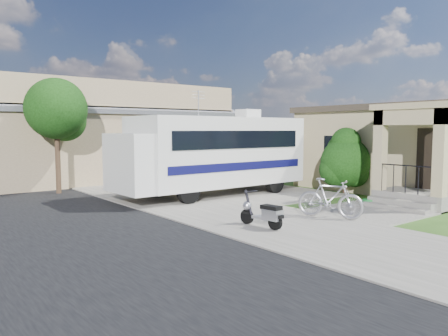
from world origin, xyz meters
TOP-DOWN VIEW (x-y plane):
  - ground at (0.00, 0.00)m, footprint 120.00×120.00m
  - sidewalk_slab at (-1.00, 10.00)m, footprint 4.00×80.00m
  - driveway_slab at (1.50, 4.50)m, footprint 7.00×6.00m
  - walk_slab at (3.00, -1.00)m, footprint 4.00×3.00m
  - house at (8.88, 1.43)m, footprint 9.47×7.80m
  - warehouse at (0.00, 13.97)m, footprint 12.50×8.40m
  - street_tree_a at (-3.70, 9.05)m, footprint 2.44×2.40m
  - street_tree_b at (-3.70, 19.05)m, footprint 2.44×2.40m
  - motorhome at (0.70, 4.69)m, footprint 7.75×2.64m
  - shrub at (5.20, 1.97)m, footprint 2.15×2.05m
  - scooter at (-1.69, -0.67)m, footprint 0.48×1.39m
  - bicycle at (0.62, -0.93)m, footprint 1.23×1.92m
  - garden_hose at (3.56, -0.22)m, footprint 0.40×0.40m

SIDE VIEW (x-z plane):
  - ground at x=0.00m, z-range 0.00..0.00m
  - driveway_slab at x=1.50m, z-range 0.00..0.05m
  - walk_slab at x=3.00m, z-range 0.00..0.05m
  - sidewalk_slab at x=-1.00m, z-range 0.00..0.06m
  - garden_hose at x=3.56m, z-range 0.00..0.18m
  - scooter at x=-1.69m, z-range -0.04..0.87m
  - bicycle at x=0.62m, z-range 0.00..1.12m
  - shrub at x=5.20m, z-range 0.03..2.67m
  - motorhome at x=0.70m, z-range -0.28..3.67m
  - house at x=8.88m, z-range 0.00..3.55m
  - warehouse at x=0.00m, z-range -0.53..4.51m
  - street_tree_a at x=-3.70m, z-range 0.96..5.54m
  - street_tree_b at x=-3.70m, z-range 1.03..5.76m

